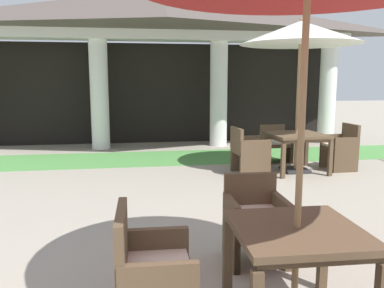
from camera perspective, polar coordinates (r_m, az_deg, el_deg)
name	(u,v)px	position (r m, az deg, el deg)	size (l,w,h in m)	color
background_pavilion	(159,26)	(10.63, -4.74, 16.64)	(10.55, 3.19, 4.01)	white
lawn_strip	(167,158)	(9.05, -3.69, -2.00)	(12.35, 1.77, 0.01)	#519347
patio_table_near_foreground	(297,241)	(2.98, 14.83, -13.30)	(0.91, 0.91, 0.73)	brown
patio_chair_near_foreground_north	(255,221)	(3.96, 9.08, -10.86)	(0.57, 0.54, 0.83)	brown
patio_chair_near_foreground_west	(151,277)	(2.87, -5.94, -18.47)	(0.53, 0.65, 0.90)	brown
patio_table_mid_left	(296,138)	(7.84, 14.77, 0.79)	(1.04, 1.04, 0.75)	brown
patio_umbrella_mid_left	(301,34)	(7.81, 15.36, 15.05)	(2.24, 2.24, 2.89)	#2D2D2D
patio_chair_mid_left_west	(248,152)	(7.50, 8.10, -1.12)	(0.61, 0.66, 0.89)	brown
patio_chair_mid_left_north	(276,145)	(8.73, 11.94, -0.07)	(0.60, 0.54, 0.79)	brown
patio_chair_mid_left_east	(341,149)	(8.34, 20.62, -0.61)	(0.55, 0.58, 0.91)	brown
terracotta_urn	(242,159)	(8.08, 7.24, -2.10)	(0.29, 0.29, 0.44)	#9E5633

